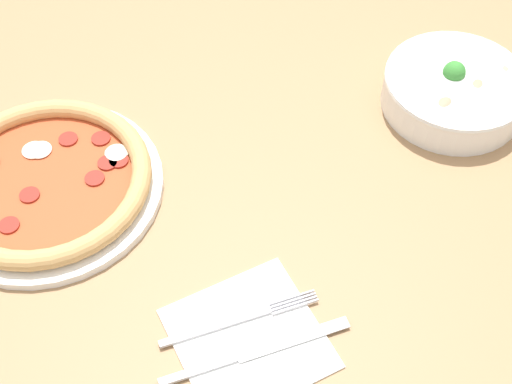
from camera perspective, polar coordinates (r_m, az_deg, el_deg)
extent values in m
plane|color=#333338|center=(1.66, -0.53, -14.22)|extent=(8.00, 8.00, 0.00)
cube|color=#99724C|center=(1.01, -0.85, 3.52)|extent=(1.01, 1.07, 0.03)
cylinder|color=olive|center=(1.72, 7.30, 9.81)|extent=(0.06, 0.06, 0.75)
cylinder|color=white|center=(0.97, -16.35, 0.34)|extent=(0.30, 0.30, 0.01)
torus|color=tan|center=(0.96, -16.60, 1.04)|extent=(0.28, 0.28, 0.03)
cylinder|color=#B74723|center=(0.97, -16.47, 0.67)|extent=(0.24, 0.24, 0.01)
cylinder|color=maroon|center=(0.95, -12.78, 1.07)|extent=(0.03, 0.03, 0.00)
cylinder|color=maroon|center=(1.00, -12.30, 4.20)|extent=(0.03, 0.03, 0.00)
cylinder|color=maroon|center=(1.00, -14.79, 4.12)|extent=(0.03, 0.03, 0.00)
cylinder|color=maroon|center=(0.93, -19.15, -2.53)|extent=(0.03, 0.03, 0.00)
cylinder|color=maroon|center=(0.95, -17.66, -0.22)|extent=(0.03, 0.03, 0.00)
cylinder|color=maroon|center=(0.96, -10.93, 2.49)|extent=(0.03, 0.03, 0.00)
cylinder|color=maroon|center=(0.96, -11.80, 2.30)|extent=(0.03, 0.03, 0.00)
ellipsoid|color=silver|center=(0.97, -11.10, 3.10)|extent=(0.03, 0.03, 0.01)
ellipsoid|color=silver|center=(1.00, -16.90, 3.25)|extent=(0.03, 0.03, 0.01)
ellipsoid|color=silver|center=(1.00, -17.36, 3.24)|extent=(0.03, 0.03, 0.01)
cylinder|color=white|center=(1.06, 15.54, 7.76)|extent=(0.20, 0.20, 0.05)
torus|color=white|center=(1.05, 15.79, 8.59)|extent=(0.20, 0.20, 0.01)
ellipsoid|color=#998466|center=(1.00, 13.29, 5.93)|extent=(0.04, 0.04, 0.02)
ellipsoid|color=#998466|center=(1.01, 14.80, 6.74)|extent=(0.04, 0.04, 0.02)
ellipsoid|color=tan|center=(1.09, 19.23, 9.02)|extent=(0.04, 0.04, 0.02)
ellipsoid|color=tan|center=(1.07, 17.90, 8.50)|extent=(0.04, 0.04, 0.02)
ellipsoid|color=#998466|center=(1.05, 17.24, 8.02)|extent=(0.04, 0.04, 0.02)
ellipsoid|color=tan|center=(1.08, 15.97, 9.42)|extent=(0.03, 0.03, 0.02)
sphere|color=#388433|center=(1.05, 15.57, 9.21)|extent=(0.03, 0.03, 0.03)
cube|color=white|center=(0.82, -0.61, -11.62)|extent=(0.16, 0.16, 0.00)
cube|color=silver|center=(0.83, -3.24, -10.73)|extent=(0.02, 0.13, 0.00)
cube|color=silver|center=(0.84, 3.18, -9.18)|extent=(0.01, 0.06, 0.00)
cube|color=silver|center=(0.84, 3.07, -8.94)|extent=(0.01, 0.06, 0.00)
cube|color=silver|center=(0.84, 2.97, -8.70)|extent=(0.01, 0.06, 0.00)
cube|color=silver|center=(0.84, 2.86, -8.46)|extent=(0.01, 0.06, 0.00)
cube|color=silver|center=(0.81, -4.63, -14.04)|extent=(0.02, 0.09, 0.01)
cube|color=silver|center=(0.82, 3.01, -11.69)|extent=(0.03, 0.13, 0.00)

